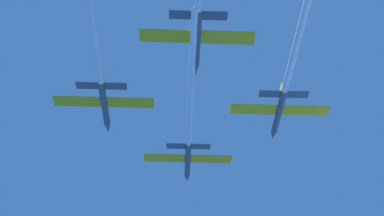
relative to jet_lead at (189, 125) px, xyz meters
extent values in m
cylinder|color=#4C5660|center=(0.00, 10.93, -0.03)|extent=(1.18, 10.74, 1.18)
cone|color=#4C5660|center=(0.00, 17.49, -0.03)|extent=(1.16, 2.36, 1.16)
ellipsoid|color=black|center=(0.00, 13.30, 0.47)|extent=(0.83, 2.15, 0.59)
cube|color=yellow|center=(-4.67, 10.40, -0.03)|extent=(8.16, 2.36, 0.26)
cube|color=yellow|center=(4.67, 10.40, -0.03)|extent=(8.16, 2.36, 0.26)
cube|color=yellow|center=(0.00, 6.64, 1.42)|extent=(0.31, 1.93, 1.72)
cube|color=#4C5660|center=(-2.43, 6.42, -0.03)|extent=(3.67, 1.42, 0.26)
cube|color=#4C5660|center=(2.43, 6.42, -0.03)|extent=(3.67, 1.42, 0.26)
cylinder|color=white|center=(0.00, -10.15, -0.03)|extent=(1.06, 31.43, 1.06)
cylinder|color=#4C5660|center=(-15.10, -5.06, 0.08)|extent=(1.18, 10.74, 1.18)
cone|color=#4C5660|center=(-15.10, 1.49, 0.08)|extent=(1.16, 2.36, 1.16)
ellipsoid|color=black|center=(-15.10, -2.70, 0.58)|extent=(0.83, 2.15, 0.59)
cube|color=yellow|center=(-19.77, -5.60, 0.08)|extent=(8.16, 2.36, 0.26)
cube|color=yellow|center=(-10.42, -5.60, 0.08)|extent=(8.16, 2.36, 0.26)
cube|color=yellow|center=(-15.10, -9.36, 1.53)|extent=(0.31, 1.93, 1.72)
cube|color=#4C5660|center=(-17.52, -9.57, 0.08)|extent=(3.67, 1.42, 0.26)
cube|color=#4C5660|center=(-12.67, -9.57, 0.08)|extent=(3.67, 1.42, 0.26)
cylinder|color=#4C5660|center=(15.81, -4.33, -0.15)|extent=(1.18, 10.74, 1.18)
cone|color=#4C5660|center=(15.81, 2.23, -0.15)|extent=(1.16, 2.36, 1.16)
ellipsoid|color=black|center=(15.81, -1.96, 0.35)|extent=(0.83, 2.15, 0.59)
cube|color=yellow|center=(11.13, -4.86, -0.15)|extent=(8.16, 2.36, 0.26)
cube|color=yellow|center=(20.48, -4.86, -0.15)|extent=(8.16, 2.36, 0.26)
cube|color=yellow|center=(15.81, -8.62, 1.30)|extent=(0.31, 1.93, 1.72)
cube|color=#4C5660|center=(13.38, -8.84, -0.15)|extent=(3.67, 1.42, 0.26)
cube|color=#4C5660|center=(18.23, -8.84, -0.15)|extent=(3.67, 1.42, 0.26)
cylinder|color=white|center=(15.81, -26.71, -0.15)|extent=(1.06, 34.03, 1.06)
cylinder|color=#4C5660|center=(0.56, -19.89, 0.31)|extent=(1.18, 10.74, 1.18)
cone|color=#4C5660|center=(0.56, -13.34, 0.31)|extent=(1.16, 2.36, 1.16)
ellipsoid|color=black|center=(0.56, -17.52, 0.81)|extent=(0.83, 2.15, 0.59)
cube|color=yellow|center=(-4.12, -20.43, 0.31)|extent=(8.16, 2.36, 0.26)
cube|color=yellow|center=(5.23, -20.43, 0.31)|extent=(8.16, 2.36, 0.26)
cube|color=yellow|center=(0.56, -24.19, 1.76)|extent=(0.31, 1.93, 1.72)
cube|color=#4C5660|center=(-1.87, -24.40, 0.31)|extent=(3.67, 1.42, 0.26)
cube|color=#4C5660|center=(2.98, -24.40, 0.31)|extent=(3.67, 1.42, 0.26)
camera|label=1|loc=(-1.76, -65.27, -55.17)|focal=43.48mm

